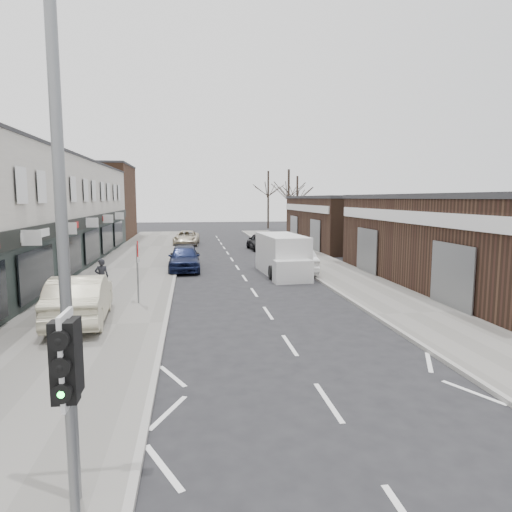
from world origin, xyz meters
name	(u,v)px	position (x,y,z in m)	size (l,w,h in m)	color
ground	(361,451)	(0.00, 0.00, 0.00)	(160.00, 160.00, 0.00)	black
pavement_left	(131,269)	(-6.75, 22.00, 0.06)	(5.50, 64.00, 0.12)	slate
pavement_right	(323,265)	(5.75, 22.00, 0.06)	(3.50, 64.00, 0.12)	slate
brick_block_far	(94,203)	(-13.50, 45.00, 4.00)	(8.00, 10.00, 8.00)	#4D3121
right_unit_near	(495,242)	(12.50, 14.00, 2.25)	(10.00, 18.00, 4.50)	#3B261B
right_unit_far	(356,222)	(12.50, 34.00, 2.25)	(10.00, 16.00, 4.50)	#3B261B
tree_far_a	(288,235)	(9.00, 48.00, 0.00)	(3.60, 3.60, 8.00)	#382D26
tree_far_b	(297,231)	(11.50, 54.00, 0.00)	(3.60, 3.60, 7.50)	#382D26
tree_far_c	(268,228)	(8.50, 60.00, 0.00)	(3.60, 3.60, 8.50)	#382D26
traffic_light	(68,380)	(-4.40, -2.02, 2.41)	(0.28, 0.60, 3.10)	slate
street_lamp	(73,190)	(-4.53, -0.80, 4.62)	(2.23, 0.22, 8.00)	slate
warning_sign	(138,254)	(-5.16, 12.00, 2.20)	(0.12, 0.80, 2.70)	slate
white_van	(283,256)	(2.40, 18.97, 1.11)	(2.47, 6.16, 2.35)	silver
sedan_on_pavement	(80,298)	(-6.90, 9.28, 0.97)	(1.79, 5.13, 1.69)	#C0B99A
pedestrian	(102,277)	(-7.03, 13.99, 0.95)	(0.60, 0.40, 1.65)	black
parked_car_left_a	(184,258)	(-3.40, 21.18, 0.80)	(1.90, 4.72, 1.61)	#121939
parked_car_left_b	(185,257)	(-3.40, 22.94, 0.67)	(1.87, 4.60, 1.33)	black
parked_car_left_c	(187,238)	(-3.40, 37.04, 0.68)	(2.27, 4.93, 1.37)	#BDB197
parked_car_right_a	(295,260)	(3.21, 19.24, 0.78)	(1.66, 4.75, 1.56)	silver
parked_car_right_b	(260,241)	(3.03, 31.92, 0.77)	(1.81, 4.50, 1.53)	black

